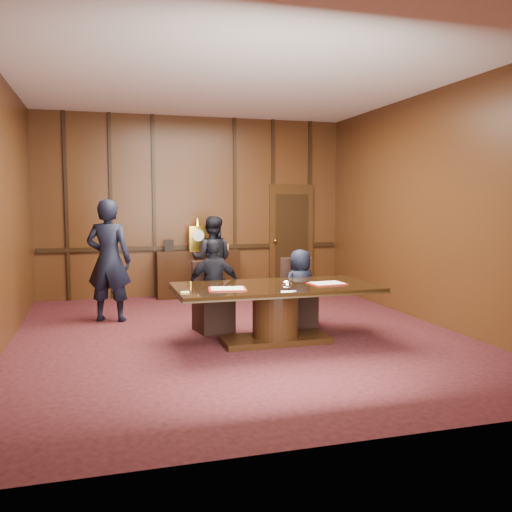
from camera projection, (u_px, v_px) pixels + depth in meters
The scene contains 13 objects.
room at pixel (241, 210), 7.47m from camera, with size 7.00×7.04×3.50m.
sideboard at pixel (198, 272), 10.56m from camera, with size 1.60×0.45×1.54m.
conference_table at pixel (275, 304), 7.06m from camera, with size 2.62×1.32×0.76m.
folder_left at pixel (227, 289), 6.69m from camera, with size 0.51×0.40×0.02m.
folder_right at pixel (327, 283), 7.14m from camera, with size 0.49×0.37×0.02m.
inkstand at pixel (287, 286), 6.60m from camera, with size 0.20×0.14×0.12m.
notepad at pixel (185, 292), 6.44m from camera, with size 0.10×0.07×0.01m, color #F2E076.
chair_left at pixel (213, 310), 7.74m from camera, with size 0.56×0.56×0.99m.
chair_right at pixel (299, 306), 8.10m from camera, with size 0.54×0.54×0.99m.
signatory_left at pixel (214, 286), 7.63m from camera, with size 0.77×0.32×1.31m, color black.
signatory_right at pixel (300, 288), 8.00m from camera, with size 0.56×0.36×1.15m, color black.
witness_left at pixel (109, 260), 8.31m from camera, with size 0.69×0.45×1.89m, color black.
witness_right at pixel (212, 259), 9.92m from camera, with size 0.77×0.60×1.58m, color black.
Camera 1 is at (-1.81, -7.13, 1.83)m, focal length 38.00 mm.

